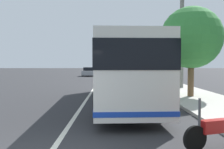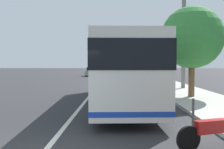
% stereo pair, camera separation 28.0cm
% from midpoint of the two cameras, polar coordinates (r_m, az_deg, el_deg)
% --- Properties ---
extents(sidewalk_curb, '(110.00, 3.60, 0.14)m').
position_cam_midpoint_polar(sidewalk_curb, '(15.96, 18.82, -4.91)').
color(sidewalk_curb, '#B2ADA3').
rests_on(sidewalk_curb, ground).
extents(lane_divider_line, '(110.00, 0.16, 0.01)m').
position_cam_midpoint_polar(lane_divider_line, '(15.27, -4.97, -5.37)').
color(lane_divider_line, silver).
rests_on(lane_divider_line, ground).
extents(coach_bus, '(12.37, 3.12, 3.15)m').
position_cam_midpoint_polar(coach_bus, '(13.58, 2.20, 1.40)').
color(coach_bus, silver).
rests_on(coach_bus, ground).
extents(motorcycle_far_end, '(0.82, 2.10, 1.26)m').
position_cam_midpoint_polar(motorcycle_far_end, '(7.01, 22.81, -11.06)').
color(motorcycle_far_end, black).
rests_on(motorcycle_far_end, ground).
extents(car_far_distant, '(4.62, 2.15, 1.49)m').
position_cam_midpoint_polar(car_far_distant, '(36.13, 2.13, 0.26)').
color(car_far_distant, gray).
rests_on(car_far_distant, ground).
extents(car_oncoming, '(4.77, 2.17, 1.44)m').
position_cam_midpoint_polar(car_oncoming, '(43.18, -4.01, 0.60)').
color(car_oncoming, gray).
rests_on(car_oncoming, ground).
extents(car_behind_bus, '(4.78, 2.13, 1.57)m').
position_cam_midpoint_polar(car_behind_bus, '(59.01, 1.31, 1.15)').
color(car_behind_bus, gray).
rests_on(car_behind_bus, ground).
extents(roadside_tree_mid_block, '(3.62, 3.62, 5.41)m').
position_cam_midpoint_polar(roadside_tree_mid_block, '(16.09, 17.55, 7.68)').
color(roadside_tree_mid_block, brown).
rests_on(roadside_tree_mid_block, ground).
extents(utility_pole, '(0.32, 0.32, 7.96)m').
position_cam_midpoint_polar(utility_pole, '(21.50, 15.71, 7.43)').
color(utility_pole, slate).
rests_on(utility_pole, ground).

